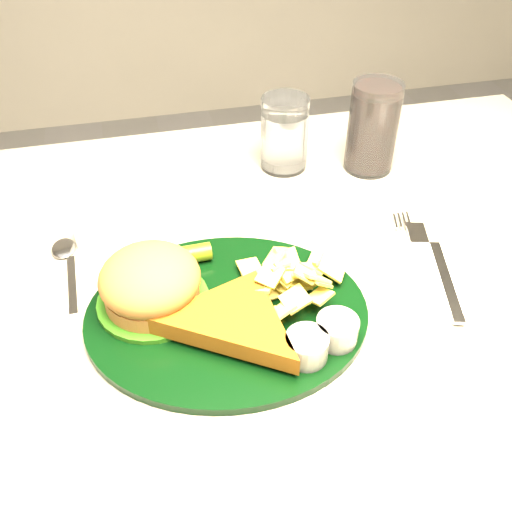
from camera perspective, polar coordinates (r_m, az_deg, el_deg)
The scene contains 7 objects.
table at distance 1.00m, azimuth -0.51°, elevation -18.17°, with size 1.20×0.80×0.75m, color gray, non-canonical shape.
dinner_plate at distance 0.63m, azimuth -2.99°, elevation -3.78°, with size 0.32×0.27×0.07m, color black, non-canonical shape.
water_glass at distance 0.89m, azimuth 2.86°, elevation 12.12°, with size 0.07×0.07×0.11m, color silver.
cola_glass at distance 0.90m, azimuth 11.59°, elevation 12.47°, with size 0.08×0.08×0.14m, color black.
fork_napkin at distance 0.74m, azimuth 18.07°, elevation -1.75°, with size 0.14×0.19×0.01m, color white, non-canonical shape.
spoon at distance 0.73m, azimuth -17.93°, elevation -2.56°, with size 0.04×0.14×0.01m, color silver, non-canonical shape.
ramekin at distance 0.78m, azimuth -16.10°, elevation 2.21°, with size 0.04×0.04×0.03m, color white.
Camera 1 is at (-0.11, -0.51, 1.23)m, focal length 40.00 mm.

